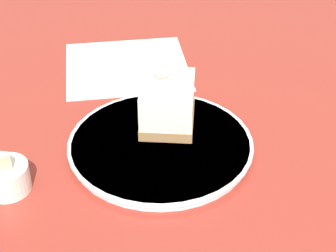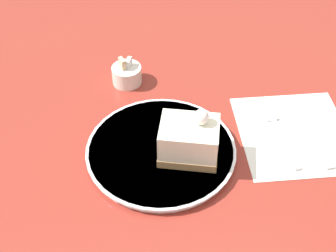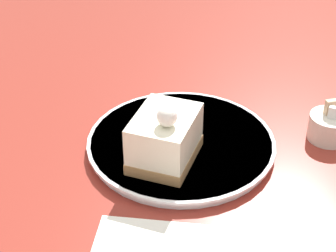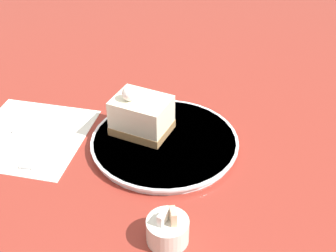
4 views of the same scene
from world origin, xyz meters
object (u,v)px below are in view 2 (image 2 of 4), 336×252
plate (161,151)px  knife (313,138)px  cake_slice (189,140)px  fork (277,127)px  sugar_bowl (127,74)px

plate → knife: 0.28m
cake_slice → fork: 0.19m
plate → fork: bearing=6.2°
cake_slice → sugar_bowl: (-0.08, 0.23, -0.03)m
cake_slice → fork: cake_slice is taller
fork → knife: 0.07m
plate → fork: (0.22, 0.02, -0.00)m
knife → sugar_bowl: size_ratio=3.03×
plate → cake_slice: (0.04, -0.02, 0.04)m
plate → knife: size_ratio=1.44×
sugar_bowl → cake_slice: bearing=-71.1°
plate → sugar_bowl: bearing=99.3°
plate → knife: (0.28, -0.01, -0.00)m
cake_slice → fork: (0.18, 0.04, -0.04)m
plate → cake_slice: cake_slice is taller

